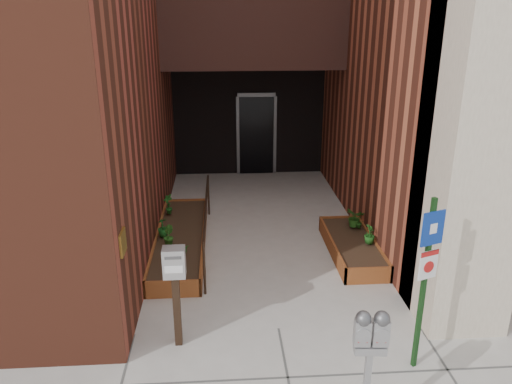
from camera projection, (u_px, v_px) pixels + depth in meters
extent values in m
plane|color=#9E9991|center=(278.00, 329.00, 7.00)|extent=(80.00, 80.00, 0.00)
cube|color=#B6A48C|center=(470.00, 171.00, 6.60)|extent=(1.10, 1.20, 4.40)
cube|color=black|center=(251.00, 21.00, 11.27)|extent=(4.20, 2.00, 2.00)
cube|color=black|center=(249.00, 118.00, 13.43)|extent=(4.00, 0.30, 3.00)
cube|color=black|center=(256.00, 136.00, 13.43)|extent=(0.90, 0.06, 2.10)
cube|color=#B79338|center=(122.00, 242.00, 6.17)|extent=(0.04, 0.30, 0.30)
cube|color=brown|center=(172.00, 289.00, 7.71)|extent=(0.90, 0.04, 0.30)
cube|color=brown|center=(187.00, 205.00, 11.05)|extent=(0.90, 0.04, 0.30)
cube|color=brown|center=(158.00, 241.00, 9.35)|extent=(0.04, 3.60, 0.30)
cube|color=brown|center=(204.00, 239.00, 9.41)|extent=(0.04, 3.60, 0.30)
cube|color=black|center=(181.00, 241.00, 9.38)|extent=(0.82, 3.52, 0.26)
cube|color=brown|center=(369.00, 276.00, 8.10)|extent=(0.80, 0.04, 0.30)
cube|color=brown|center=(339.00, 223.00, 10.13)|extent=(0.80, 0.04, 0.30)
cube|color=brown|center=(332.00, 247.00, 9.09)|extent=(0.04, 2.20, 0.30)
cube|color=brown|center=(372.00, 246.00, 9.14)|extent=(0.04, 2.20, 0.30)
cube|color=black|center=(352.00, 247.00, 9.12)|extent=(0.72, 2.12, 0.26)
cylinder|color=black|center=(204.00, 268.00, 7.71)|extent=(0.04, 0.04, 0.90)
cylinder|color=black|center=(209.00, 195.00, 10.81)|extent=(0.04, 0.04, 0.90)
cylinder|color=black|center=(206.00, 204.00, 9.12)|extent=(0.04, 3.30, 0.04)
cube|color=#979799|center=(370.00, 349.00, 4.87)|extent=(0.32, 0.15, 0.08)
cube|color=#979799|center=(362.00, 332.00, 4.80)|extent=(0.16, 0.12, 0.27)
sphere|color=#59595B|center=(363.00, 319.00, 4.75)|extent=(0.15, 0.15, 0.15)
cube|color=white|center=(363.00, 334.00, 4.75)|extent=(0.09, 0.01, 0.05)
cube|color=#B21414|center=(363.00, 341.00, 4.78)|extent=(0.09, 0.01, 0.03)
cube|color=#979799|center=(381.00, 333.00, 4.80)|extent=(0.16, 0.12, 0.27)
sphere|color=#59595B|center=(382.00, 319.00, 4.75)|extent=(0.15, 0.15, 0.15)
cube|color=white|center=(382.00, 334.00, 4.75)|extent=(0.09, 0.01, 0.05)
cube|color=#B21414|center=(381.00, 341.00, 4.77)|extent=(0.09, 0.01, 0.03)
cube|color=#143714|center=(423.00, 287.00, 5.89)|extent=(0.07, 0.07, 2.25)
cube|color=navy|center=(433.00, 228.00, 5.60)|extent=(0.30, 0.13, 0.41)
cube|color=white|center=(433.00, 228.00, 5.60)|extent=(0.10, 0.05, 0.12)
cube|color=white|center=(428.00, 265.00, 5.76)|extent=(0.25, 0.11, 0.36)
cube|color=#B21414|center=(430.00, 253.00, 5.70)|extent=(0.24, 0.10, 0.06)
cylinder|color=#B21414|center=(429.00, 267.00, 5.76)|extent=(0.14, 0.06, 0.14)
cube|color=black|center=(177.00, 310.00, 6.51)|extent=(0.09, 0.09, 1.03)
cube|color=#BCBDBF|center=(174.00, 262.00, 6.27)|extent=(0.28, 0.21, 0.39)
cube|color=#59595B|center=(173.00, 258.00, 6.13)|extent=(0.21, 0.01, 0.04)
cube|color=white|center=(174.00, 270.00, 6.18)|extent=(0.23, 0.01, 0.09)
imported|color=#1A5418|center=(179.00, 256.00, 8.07)|extent=(0.43, 0.43, 0.34)
imported|color=#245819|center=(168.00, 236.00, 8.73)|extent=(0.26, 0.26, 0.38)
imported|color=#18551A|center=(163.00, 227.00, 9.13)|extent=(0.28, 0.28, 0.35)
imported|color=#195418|center=(168.00, 204.00, 10.14)|extent=(0.31, 0.31, 0.41)
imported|color=#1B4E16|center=(370.00, 234.00, 8.85)|extent=(0.25, 0.25, 0.35)
imported|color=#205418|center=(360.00, 219.00, 9.48)|extent=(0.22, 0.22, 0.35)
imported|color=#255D1A|center=(354.00, 218.00, 9.53)|extent=(0.35, 0.35, 0.36)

